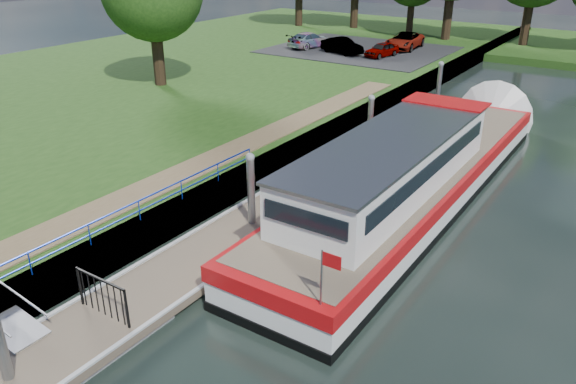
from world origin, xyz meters
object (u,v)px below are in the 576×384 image
Objects in this scene: car_d at (404,41)px; car_a at (382,50)px; barge at (420,170)px; pontoon at (319,185)px; car_b at (342,46)px; car_c at (310,40)px.

car_a is at bearing -96.23° from car_d.
car_d is at bearing 114.28° from barge.
car_d reaches higher than pontoon.
barge is 6.57× the size of car_a.
car_b is at bearing 116.69° from pontoon.
car_b reaches higher than pontoon.
pontoon is 9.31× the size of car_a.
car_c is at bearing 92.93° from car_b.
pontoon is 1.42× the size of barge.
car_c is (-18.54, 21.83, 0.37)m from barge.
barge is 28.13m from car_d.
barge is 24.48m from car_a.
car_a is at bearing -171.81° from car_c.
barge is at bearing 24.07° from pontoon.
car_b is at bearing 176.44° from car_c.
car_c is at bearing -155.80° from car_d.
car_a is 6.86m from car_c.
barge reaches higher than car_d.
barge is 4.89× the size of car_c.
car_d is (-11.57, 25.64, 0.42)m from barge.
barge reaches higher than car_a.
pontoon is 27.83m from car_c.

